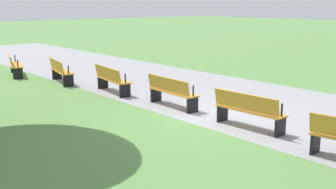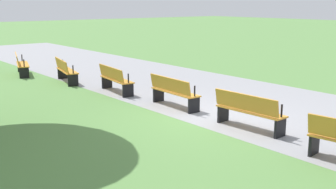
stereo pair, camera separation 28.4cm
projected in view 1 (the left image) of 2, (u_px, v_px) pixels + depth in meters
The scene contains 7 objects.
ground_plane at pixel (209, 116), 11.11m from camera, with size 120.00×120.00×0.00m, color #5B8C47.
path_paving at pixel (259, 104), 12.47m from camera, with size 45.34×5.92×0.01m, color #939399.
bench_2 at pixel (14, 64), 17.16m from camera, with size 1.86×0.99×0.89m.
bench_3 at pixel (60, 71), 15.62m from camera, with size 1.86×0.85×0.89m.
bench_4 at pixel (111, 79), 13.88m from camera, with size 1.85×0.70×0.89m.
bench_5 at pixel (171, 91), 11.98m from camera, with size 1.82×0.55×0.89m.
bench_6 at pixel (248, 110), 9.91m from camera, with size 1.82×0.55×0.89m.
Camera 1 is at (7.46, -7.78, 2.96)m, focal length 44.77 mm.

